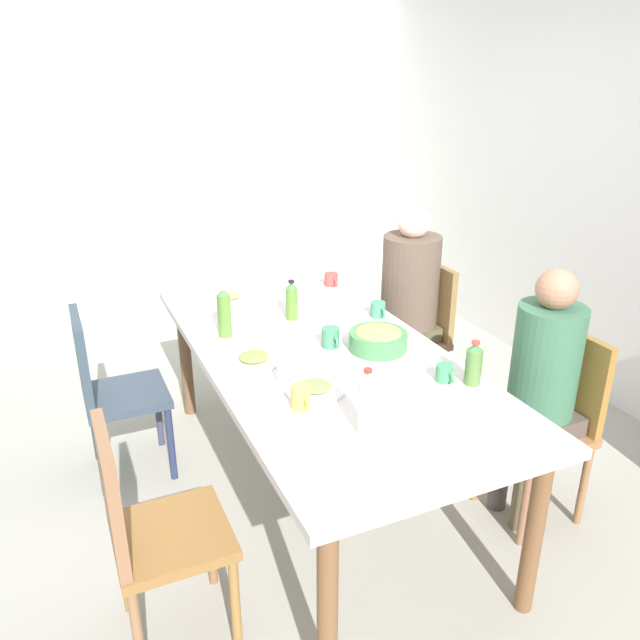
# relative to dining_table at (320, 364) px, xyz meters

# --- Properties ---
(ground_plane) EXTENTS (6.96, 6.96, 0.00)m
(ground_plane) POSITION_rel_dining_table_xyz_m (0.00, 0.00, -0.70)
(ground_plane) COLOR #9B998E
(wall_left) EXTENTS (0.12, 4.29, 2.60)m
(wall_left) POSITION_rel_dining_table_xyz_m (-2.96, 0.00, 0.60)
(wall_left) COLOR silver
(wall_left) RESTS_ON ground_plane
(dining_table) EXTENTS (2.22, 1.05, 0.77)m
(dining_table) POSITION_rel_dining_table_xyz_m (0.00, 0.00, 0.00)
(dining_table) COLOR silver
(dining_table) RESTS_ON ground_plane
(chair_0) EXTENTS (0.40, 0.40, 0.90)m
(chair_0) POSITION_rel_dining_table_xyz_m (-0.56, 0.91, -0.19)
(chair_0) COLOR brown
(chair_0) RESTS_ON ground_plane
(person_0) EXTENTS (0.34, 0.34, 1.26)m
(person_0) POSITION_rel_dining_table_xyz_m (-0.56, 0.82, 0.06)
(person_0) COLOR brown
(person_0) RESTS_ON ground_plane
(chair_1) EXTENTS (0.40, 0.40, 0.90)m
(chair_1) POSITION_rel_dining_table_xyz_m (0.56, -0.91, -0.19)
(chair_1) COLOR brown
(chair_1) RESTS_ON ground_plane
(chair_2) EXTENTS (0.40, 0.40, 0.90)m
(chair_2) POSITION_rel_dining_table_xyz_m (0.56, 0.91, -0.19)
(chair_2) COLOR #946140
(chair_2) RESTS_ON ground_plane
(person_2) EXTENTS (0.30, 0.30, 1.22)m
(person_2) POSITION_rel_dining_table_xyz_m (0.56, 0.81, 0.02)
(person_2) COLOR brown
(person_2) RESTS_ON ground_plane
(chair_3) EXTENTS (0.40, 0.40, 0.90)m
(chair_3) POSITION_rel_dining_table_xyz_m (-0.56, -0.91, -0.19)
(chair_3) COLOR #333F4E
(chair_3) RESTS_ON ground_plane
(plate_0) EXTENTS (0.24, 0.24, 0.04)m
(plate_0) POSITION_rel_dining_table_xyz_m (0.35, -0.18, 0.09)
(plate_0) COLOR silver
(plate_0) RESTS_ON dining_table
(plate_1) EXTENTS (0.25, 0.25, 0.04)m
(plate_1) POSITION_rel_dining_table_xyz_m (-0.01, -0.32, 0.09)
(plate_1) COLOR white
(plate_1) RESTS_ON dining_table
(plate_2) EXTENTS (0.24, 0.24, 0.04)m
(plate_2) POSITION_rel_dining_table_xyz_m (-0.81, -0.19, 0.09)
(plate_2) COLOR silver
(plate_2) RESTS_ON dining_table
(bowl_0) EXTENTS (0.27, 0.27, 0.10)m
(bowl_0) POSITION_rel_dining_table_xyz_m (0.10, 0.25, 0.12)
(bowl_0) COLOR #44814C
(bowl_0) RESTS_ON dining_table
(cup_0) EXTENTS (0.12, 0.08, 0.09)m
(cup_0) POSITION_rel_dining_table_xyz_m (-0.01, 0.06, 0.12)
(cup_0) COLOR #40825C
(cup_0) RESTS_ON dining_table
(cup_1) EXTENTS (0.11, 0.07, 0.10)m
(cup_1) POSITION_rel_dining_table_xyz_m (0.45, -0.28, 0.12)
(cup_1) COLOR #EBBF51
(cup_1) RESTS_ON dining_table
(cup_2) EXTENTS (0.11, 0.07, 0.07)m
(cup_2) POSITION_rel_dining_table_xyz_m (0.49, 0.35, 0.11)
(cup_2) COLOR #408F5D
(cup_2) RESTS_ON dining_table
(cup_3) EXTENTS (0.11, 0.08, 0.08)m
(cup_3) POSITION_rel_dining_table_xyz_m (-0.25, 0.44, 0.11)
(cup_3) COLOR #408766
(cup_3) RESTS_ON dining_table
(cup_4) EXTENTS (0.12, 0.08, 0.07)m
(cup_4) POSITION_rel_dining_table_xyz_m (-0.80, 0.43, 0.11)
(cup_4) COLOR #C24340
(cup_4) RESTS_ON dining_table
(cup_5) EXTENTS (0.12, 0.08, 0.09)m
(cup_5) POSITION_rel_dining_table_xyz_m (0.24, -0.26, 0.12)
(cup_5) COLOR white
(cup_5) RESTS_ON dining_table
(bottle_0) EXTENTS (0.07, 0.07, 0.25)m
(bottle_0) POSITION_rel_dining_table_xyz_m (-0.33, -0.35, 0.19)
(bottle_0) COLOR #4F7F30
(bottle_0) RESTS_ON dining_table
(bottle_1) EXTENTS (0.07, 0.07, 0.19)m
(bottle_1) POSITION_rel_dining_table_xyz_m (0.55, 0.44, 0.16)
(bottle_1) COLOR #507639
(bottle_1) RESTS_ON dining_table
(bottle_2) EXTENTS (0.06, 0.06, 0.26)m
(bottle_2) POSITION_rel_dining_table_xyz_m (0.71, -0.14, 0.19)
(bottle_2) COLOR silver
(bottle_2) RESTS_ON dining_table
(bottle_3) EXTENTS (0.06, 0.06, 0.21)m
(bottle_3) POSITION_rel_dining_table_xyz_m (-0.41, 0.02, 0.17)
(bottle_3) COLOR #527B2E
(bottle_3) RESTS_ON dining_table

